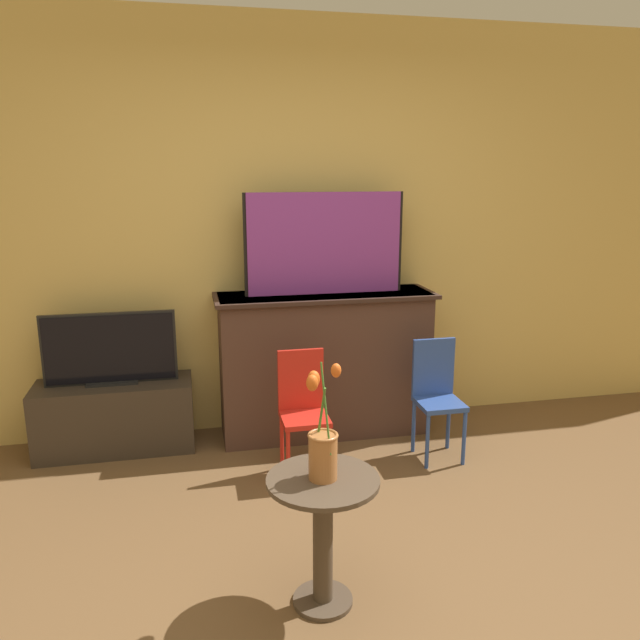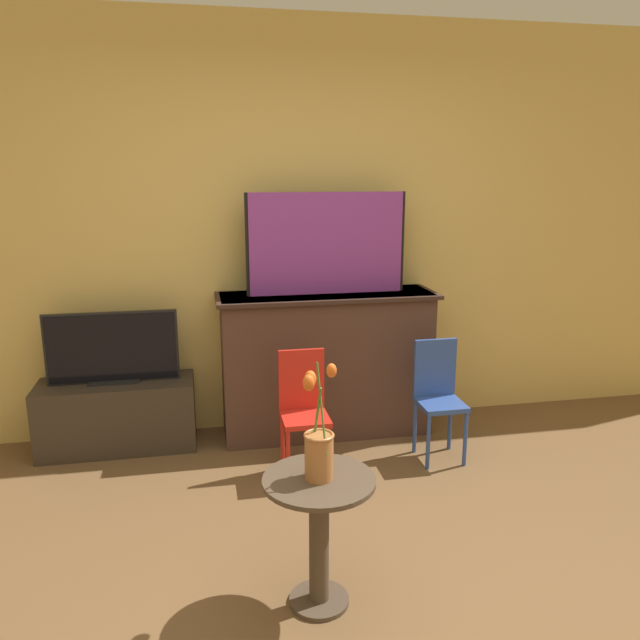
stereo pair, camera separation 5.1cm
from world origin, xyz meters
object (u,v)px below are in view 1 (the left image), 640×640
Objects in this scene: tv_monitor at (110,350)px; vase_tulips at (322,444)px; chair_red at (303,406)px; chair_blue at (437,392)px; painting at (325,244)px.

vase_tulips reaches higher than tv_monitor.
chair_red is 1.00× the size of chair_blue.
chair_red is 0.85m from chair_blue.
tv_monitor is (-1.36, -0.00, -0.62)m from painting.
vase_tulips is at bearing -60.12° from tv_monitor.
painting reaches higher than vase_tulips.
tv_monitor reaches higher than chair_blue.
vase_tulips reaches higher than chair_red.
chair_blue is at bearing 50.59° from vase_tulips.
chair_red is at bearing -26.79° from tv_monitor.
painting is 1.29× the size of tv_monitor.
tv_monitor is 1.09× the size of chair_red.
chair_red is at bearing 83.26° from vase_tulips.
chair_red and chair_blue have the same top height.
painting is 1.06m from chair_red.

